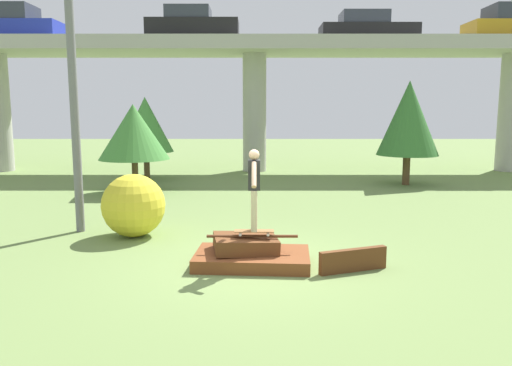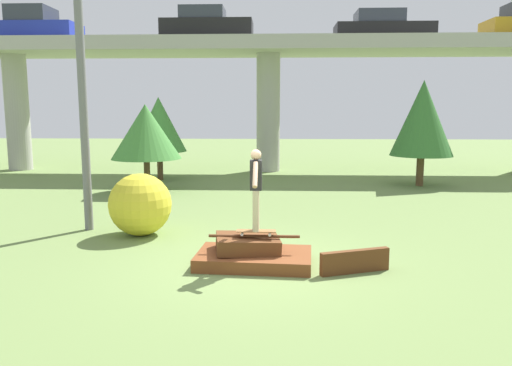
% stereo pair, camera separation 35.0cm
% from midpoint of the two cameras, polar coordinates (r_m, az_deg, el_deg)
% --- Properties ---
extents(ground_plane, '(80.00, 80.00, 0.00)m').
position_cam_midpoint_polar(ground_plane, '(9.65, -1.27, -9.32)').
color(ground_plane, olive).
extents(scrap_pile, '(2.25, 1.45, 0.59)m').
position_cam_midpoint_polar(scrap_pile, '(9.62, -1.52, -8.09)').
color(scrap_pile, brown).
rests_on(scrap_pile, ground_plane).
extents(scrap_plank_loose, '(1.31, 0.59, 0.42)m').
position_cam_midpoint_polar(scrap_plank_loose, '(9.35, 10.19, -8.69)').
color(scrap_plank_loose, '#5B3319').
rests_on(scrap_plank_loose, ground_plane).
extents(skateboard, '(0.75, 0.21, 0.09)m').
position_cam_midpoint_polar(skateboard, '(9.45, -1.07, -5.54)').
color(skateboard, brown).
rests_on(skateboard, scrap_pile).
extents(skater, '(0.22, 1.04, 1.53)m').
position_cam_midpoint_polar(skater, '(9.27, -1.08, -0.19)').
color(skater, '#C6B78E').
rests_on(skater, skateboard).
extents(highway_overpass, '(44.00, 4.01, 6.09)m').
position_cam_midpoint_polar(highway_overpass, '(23.86, -0.39, 14.16)').
color(highway_overpass, '#A8A59E').
rests_on(highway_overpass, ground_plane).
extents(car_on_overpass_left, '(4.12, 1.75, 1.40)m').
position_cam_midpoint_polar(car_on_overpass_left, '(23.94, -7.52, 17.35)').
color(car_on_overpass_left, black).
rests_on(car_on_overpass_left, highway_overpass).
extents(car_on_overpass_mid, '(3.82, 1.87, 1.49)m').
position_cam_midpoint_polar(car_on_overpass_mid, '(26.15, -25.79, 15.90)').
color(car_on_overpass_mid, '#1E2D9E').
rests_on(car_on_overpass_mid, highway_overpass).
extents(car_on_overpass_far_right, '(4.47, 1.82, 1.33)m').
position_cam_midpoint_polar(car_on_overpass_far_right, '(25.00, 12.38, 16.77)').
color(car_on_overpass_far_right, black).
rests_on(car_on_overpass_far_right, highway_overpass).
extents(utility_pole, '(1.30, 0.20, 7.28)m').
position_cam_midpoint_polar(utility_pole, '(12.65, -20.78, 11.64)').
color(utility_pole, slate).
rests_on(utility_pole, ground_plane).
extents(tree_behind_left, '(2.46, 2.46, 3.11)m').
position_cam_midpoint_polar(tree_behind_left, '(17.99, -14.14, 5.68)').
color(tree_behind_left, '#4C3823').
rests_on(tree_behind_left, ground_plane).
extents(tree_behind_right, '(2.24, 2.24, 3.43)m').
position_cam_midpoint_polar(tree_behind_right, '(21.09, -12.77, 6.51)').
color(tree_behind_right, brown).
rests_on(tree_behind_right, ground_plane).
extents(tree_mid_back, '(2.36, 2.36, 4.02)m').
position_cam_midpoint_polar(tree_mid_back, '(20.15, 16.78, 7.09)').
color(tree_mid_back, brown).
rests_on(tree_mid_back, ground_plane).
extents(bush_yellow_flowering, '(1.46, 1.46, 1.46)m').
position_cam_midpoint_polar(bush_yellow_flowering, '(11.93, -14.43, -2.50)').
color(bush_yellow_flowering, gold).
rests_on(bush_yellow_flowering, ground_plane).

